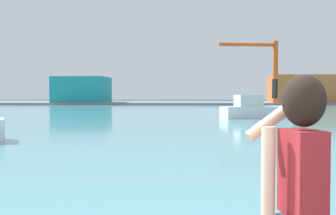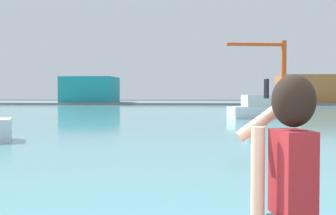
{
  "view_description": "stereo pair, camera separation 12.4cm",
  "coord_description": "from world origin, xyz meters",
  "px_view_note": "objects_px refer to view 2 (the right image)",
  "views": [
    {
      "loc": [
        0.17,
        -2.19,
        2.31
      ],
      "look_at": [
        -0.19,
        4.12,
        2.11
      ],
      "focal_mm": 45.54,
      "sensor_mm": 36.0,
      "label": 1
    },
    {
      "loc": [
        0.3,
        -2.18,
        2.31
      ],
      "look_at": [
        -0.19,
        4.12,
        2.11
      ],
      "focal_mm": 45.54,
      "sensor_mm": 36.0,
      "label": 2
    }
  ],
  "objects_px": {
    "person_photographer": "(290,179)",
    "warehouse_left": "(90,90)",
    "warehouse_right": "(316,89)",
    "port_crane": "(275,63)",
    "boat_moored_2": "(262,110)"
  },
  "relations": [
    {
      "from": "port_crane",
      "to": "warehouse_left",
      "type": "bearing_deg",
      "value": 174.74
    },
    {
      "from": "person_photographer",
      "to": "boat_moored_2",
      "type": "xyz_separation_m",
      "value": [
        5.09,
        37.32,
        -0.98
      ]
    },
    {
      "from": "boat_moored_2",
      "to": "warehouse_right",
      "type": "relative_size",
      "value": 0.47
    },
    {
      "from": "port_crane",
      "to": "boat_moored_2",
      "type": "bearing_deg",
      "value": -101.0
    },
    {
      "from": "person_photographer",
      "to": "warehouse_left",
      "type": "relative_size",
      "value": 0.16
    },
    {
      "from": "person_photographer",
      "to": "warehouse_left",
      "type": "xyz_separation_m",
      "value": [
        -24.37,
        87.18,
        1.38
      ]
    },
    {
      "from": "boat_moored_2",
      "to": "port_crane",
      "type": "relative_size",
      "value": 0.56
    },
    {
      "from": "person_photographer",
      "to": "warehouse_right",
      "type": "xyz_separation_m",
      "value": [
        23.37,
        88.67,
        1.52
      ]
    },
    {
      "from": "person_photographer",
      "to": "warehouse_left",
      "type": "bearing_deg",
      "value": 3.42
    },
    {
      "from": "warehouse_left",
      "to": "warehouse_right",
      "type": "distance_m",
      "value": 47.76
    },
    {
      "from": "person_photographer",
      "to": "port_crane",
      "type": "xyz_separation_m",
      "value": [
        14.09,
        83.64,
        6.58
      ]
    },
    {
      "from": "warehouse_right",
      "to": "boat_moored_2",
      "type": "bearing_deg",
      "value": -109.6
    },
    {
      "from": "person_photographer",
      "to": "boat_moored_2",
      "type": "relative_size",
      "value": 0.25
    },
    {
      "from": "person_photographer",
      "to": "warehouse_right",
      "type": "distance_m",
      "value": 91.72
    },
    {
      "from": "boat_moored_2",
      "to": "warehouse_left",
      "type": "relative_size",
      "value": 0.64
    }
  ]
}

